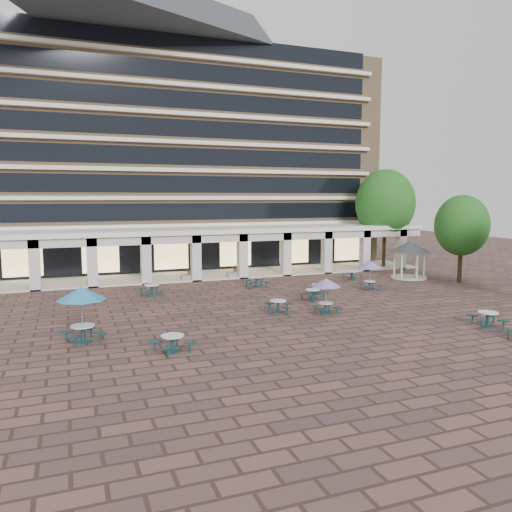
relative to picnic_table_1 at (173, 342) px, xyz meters
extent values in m
plane|color=brown|center=(7.96, 6.61, -0.48)|extent=(120.00, 120.00, 0.00)
cube|color=#957854|center=(7.96, 32.11, 10.52)|extent=(40.00, 15.00, 22.00)
cube|color=beige|center=(7.96, 24.36, 4.02)|extent=(36.80, 0.50, 0.35)
cube|color=black|center=(7.96, 24.59, 5.32)|extent=(35.20, 0.05, 1.60)
cube|color=beige|center=(7.96, 24.36, 6.62)|extent=(36.80, 0.50, 0.35)
cube|color=black|center=(7.96, 24.59, 7.92)|extent=(35.20, 0.05, 1.60)
cube|color=beige|center=(7.96, 24.36, 9.22)|extent=(36.80, 0.50, 0.35)
cube|color=black|center=(7.96, 24.59, 10.52)|extent=(35.20, 0.05, 1.60)
cube|color=beige|center=(7.96, 24.36, 11.82)|extent=(36.80, 0.50, 0.35)
cube|color=black|center=(7.96, 24.59, 13.12)|extent=(35.20, 0.05, 1.60)
cube|color=beige|center=(7.96, 24.36, 14.42)|extent=(36.80, 0.50, 0.35)
cube|color=black|center=(7.96, 24.59, 15.72)|extent=(35.20, 0.05, 1.60)
cube|color=beige|center=(7.96, 24.36, 17.02)|extent=(36.80, 0.50, 0.35)
cube|color=black|center=(7.96, 24.59, 18.32)|extent=(35.20, 0.05, 1.60)
cube|color=beige|center=(7.96, 24.36, 19.62)|extent=(36.80, 0.50, 0.35)
cube|color=black|center=(7.96, 24.59, 20.92)|extent=(35.20, 0.05, 1.60)
cube|color=white|center=(7.96, 21.61, 3.72)|extent=(42.00, 6.60, 0.40)
cube|color=beige|center=(7.96, 18.76, 3.27)|extent=(42.00, 0.30, 0.90)
cube|color=black|center=(7.96, 24.31, 1.32)|extent=(38.00, 0.15, 3.20)
cube|color=beige|center=(7.96, 21.61, -0.42)|extent=(42.00, 6.00, 0.12)
cube|color=beige|center=(-6.82, 19.01, 1.52)|extent=(0.80, 0.80, 4.00)
cube|color=beige|center=(-2.60, 19.01, 1.52)|extent=(0.80, 0.80, 4.00)
cube|color=beige|center=(1.63, 19.01, 1.52)|extent=(0.80, 0.80, 4.00)
cube|color=beige|center=(5.85, 19.01, 1.52)|extent=(0.80, 0.80, 4.00)
cube|color=beige|center=(10.07, 19.01, 1.52)|extent=(0.80, 0.80, 4.00)
cube|color=beige|center=(14.29, 19.01, 1.52)|extent=(0.80, 0.80, 4.00)
cube|color=beige|center=(18.51, 19.01, 1.52)|extent=(0.80, 0.80, 4.00)
cube|color=beige|center=(22.74, 19.01, 1.52)|extent=(0.80, 0.80, 4.00)
cube|color=beige|center=(26.96, 19.01, 1.52)|extent=(0.80, 0.80, 4.00)
cube|color=#FFD88C|center=(-8.04, 24.16, 1.12)|extent=(3.20, 0.08, 2.40)
cube|color=#FFD88C|center=(-1.64, 24.16, 1.12)|extent=(3.20, 0.08, 2.40)
cube|color=#FFD88C|center=(4.76, 24.16, 1.12)|extent=(3.20, 0.08, 2.40)
cube|color=#FFD88C|center=(11.16, 24.16, 1.12)|extent=(3.20, 0.08, 2.40)
cube|color=#FFD88C|center=(17.56, 24.16, 1.12)|extent=(3.20, 0.08, 2.40)
cube|color=#FFD88C|center=(23.96, 24.16, 1.12)|extent=(3.20, 0.08, 2.40)
cylinder|color=#153C40|center=(0.00, 0.00, -0.46)|extent=(0.75, 0.75, 0.04)
cylinder|color=#153C40|center=(0.00, 0.00, -0.13)|extent=(0.19, 0.19, 0.70)
cylinder|color=silver|center=(0.00, 0.00, 0.30)|extent=(1.06, 1.06, 0.05)
cube|color=#153C40|center=(0.36, 0.75, -0.01)|extent=(0.52, 0.66, 0.05)
cylinder|color=#153C40|center=(0.36, 0.75, -0.26)|extent=(0.09, 0.09, 0.45)
cube|color=#153C40|center=(-0.75, 0.36, -0.01)|extent=(0.66, 0.52, 0.05)
cylinder|color=#153C40|center=(-0.75, 0.36, -0.26)|extent=(0.09, 0.09, 0.45)
cube|color=#153C40|center=(-0.36, -0.75, -0.01)|extent=(0.52, 0.66, 0.05)
cylinder|color=#153C40|center=(-0.36, -0.75, -0.26)|extent=(0.09, 0.09, 0.45)
cube|color=#153C40|center=(0.75, -0.36, -0.01)|extent=(0.66, 0.52, 0.05)
cylinder|color=#153C40|center=(0.75, -0.36, -0.26)|extent=(0.09, 0.09, 0.45)
cube|color=#153C40|center=(16.43, -3.88, -0.09)|extent=(0.52, 0.53, 0.04)
cylinder|color=#153C40|center=(16.43, -3.88, -0.29)|extent=(0.07, 0.07, 0.38)
cylinder|color=#153C40|center=(17.36, -1.63, -0.46)|extent=(0.76, 0.76, 0.04)
cylinder|color=#153C40|center=(17.36, -1.63, -0.12)|extent=(0.20, 0.20, 0.72)
cylinder|color=silver|center=(17.36, -1.63, 0.31)|extent=(1.09, 1.09, 0.05)
cube|color=#153C40|center=(18.13, -1.29, 0.00)|extent=(0.67, 0.52, 0.05)
cylinder|color=#153C40|center=(18.13, -1.29, -0.25)|extent=(0.09, 0.09, 0.46)
cube|color=#153C40|center=(17.02, -0.85, 0.00)|extent=(0.52, 0.67, 0.05)
cylinder|color=#153C40|center=(17.02, -0.85, -0.25)|extent=(0.09, 0.09, 0.46)
cube|color=#153C40|center=(16.58, -1.96, 0.00)|extent=(0.67, 0.52, 0.05)
cylinder|color=#153C40|center=(16.58, -1.96, -0.25)|extent=(0.09, 0.09, 0.46)
cube|color=#153C40|center=(17.69, -2.40, 0.00)|extent=(0.52, 0.67, 0.05)
cylinder|color=#153C40|center=(17.69, -2.40, -0.25)|extent=(0.09, 0.09, 0.46)
cylinder|color=#153C40|center=(-3.84, 3.11, -0.46)|extent=(0.80, 0.80, 0.05)
cylinder|color=#153C40|center=(-3.84, 3.11, -0.10)|extent=(0.21, 0.21, 0.76)
cylinder|color=silver|center=(-3.84, 3.11, 0.36)|extent=(1.15, 1.15, 0.06)
cube|color=#153C40|center=(-3.43, 3.91, 0.02)|extent=(0.57, 0.71, 0.06)
cylinder|color=#153C40|center=(-3.43, 3.91, -0.24)|extent=(0.09, 0.09, 0.48)
cube|color=#153C40|center=(-4.64, 3.52, 0.02)|extent=(0.71, 0.57, 0.06)
cylinder|color=#153C40|center=(-4.64, 3.52, -0.24)|extent=(0.09, 0.09, 0.48)
cube|color=#153C40|center=(-4.25, 2.32, 0.02)|extent=(0.57, 0.71, 0.06)
cylinder|color=#153C40|center=(-4.25, 2.32, -0.24)|extent=(0.09, 0.09, 0.48)
cube|color=#153C40|center=(-3.05, 2.71, 0.02)|extent=(0.71, 0.57, 0.06)
cylinder|color=#153C40|center=(-3.05, 2.71, -0.24)|extent=(0.09, 0.09, 0.48)
cylinder|color=gray|center=(-3.84, 3.11, 0.89)|extent=(0.06, 0.06, 2.75)
cone|color=teal|center=(-3.84, 3.11, 1.98)|extent=(2.41, 2.41, 0.63)
cylinder|color=#153C40|center=(7.78, 5.66, -0.46)|extent=(0.71, 0.71, 0.04)
cylinder|color=#153C40|center=(7.78, 5.66, -0.14)|extent=(0.18, 0.18, 0.67)
cylinder|color=silver|center=(7.78, 5.66, 0.26)|extent=(1.02, 1.02, 0.05)
cube|color=#153C40|center=(8.52, 5.93, -0.03)|extent=(0.62, 0.46, 0.05)
cylinder|color=#153C40|center=(8.52, 5.93, -0.27)|extent=(0.08, 0.08, 0.43)
cube|color=#153C40|center=(7.50, 6.40, -0.03)|extent=(0.46, 0.62, 0.05)
cylinder|color=#153C40|center=(7.50, 6.40, -0.27)|extent=(0.08, 0.08, 0.43)
cube|color=#153C40|center=(7.03, 5.38, -0.03)|extent=(0.62, 0.46, 0.05)
cylinder|color=#153C40|center=(7.03, 5.38, -0.27)|extent=(0.08, 0.08, 0.43)
cube|color=#153C40|center=(8.05, 4.91, -0.03)|extent=(0.46, 0.62, 0.05)
cylinder|color=#153C40|center=(8.05, 4.91, -0.27)|extent=(0.08, 0.08, 0.43)
cylinder|color=#153C40|center=(10.42, 4.35, -0.46)|extent=(0.63, 0.63, 0.04)
cylinder|color=#153C40|center=(10.42, 4.35, -0.18)|extent=(0.16, 0.16, 0.59)
cylinder|color=silver|center=(10.42, 4.35, 0.18)|extent=(0.90, 0.90, 0.04)
cube|color=#153C40|center=(10.93, 4.84, -0.08)|extent=(0.53, 0.52, 0.04)
cylinder|color=#153C40|center=(10.93, 4.84, -0.29)|extent=(0.07, 0.07, 0.38)
cube|color=#153C40|center=(9.94, 4.86, -0.08)|extent=(0.52, 0.53, 0.04)
cylinder|color=#153C40|center=(9.94, 4.86, -0.29)|extent=(0.07, 0.07, 0.38)
cube|color=#153C40|center=(9.92, 3.86, -0.08)|extent=(0.53, 0.52, 0.04)
cylinder|color=#153C40|center=(9.92, 3.86, -0.29)|extent=(0.07, 0.07, 0.38)
cube|color=#153C40|center=(10.91, 3.85, -0.08)|extent=(0.52, 0.53, 0.04)
cylinder|color=#153C40|center=(10.91, 3.85, -0.29)|extent=(0.07, 0.07, 0.38)
cylinder|color=gray|center=(10.42, 4.35, 0.60)|extent=(0.04, 0.04, 2.16)
cone|color=#826BB7|center=(10.42, 4.35, 1.45)|extent=(1.89, 1.89, 0.49)
cylinder|color=#153C40|center=(13.03, 10.28, -0.46)|extent=(0.66, 0.66, 0.04)
cylinder|color=#153C40|center=(13.03, 10.28, -0.17)|extent=(0.17, 0.17, 0.62)
cylinder|color=silver|center=(13.03, 10.28, 0.21)|extent=(0.95, 0.95, 0.05)
cube|color=#153C40|center=(13.39, 10.92, -0.06)|extent=(0.48, 0.58, 0.05)
cylinder|color=#153C40|center=(13.39, 10.92, -0.28)|extent=(0.08, 0.08, 0.40)
cube|color=#153C40|center=(12.39, 10.64, -0.06)|extent=(0.58, 0.48, 0.05)
cylinder|color=#153C40|center=(12.39, 10.64, -0.28)|extent=(0.08, 0.08, 0.40)
cube|color=#153C40|center=(12.68, 9.63, -0.06)|extent=(0.48, 0.58, 0.05)
cylinder|color=#153C40|center=(12.68, 9.63, -0.28)|extent=(0.08, 0.08, 0.40)
cube|color=#153C40|center=(13.68, 9.92, -0.06)|extent=(0.58, 0.48, 0.05)
cylinder|color=#153C40|center=(13.68, 9.92, -0.28)|extent=(0.08, 0.08, 0.40)
cylinder|color=#153C40|center=(1.24, 13.91, -0.46)|extent=(0.74, 0.74, 0.04)
cylinder|color=#153C40|center=(1.24, 13.91, -0.13)|extent=(0.19, 0.19, 0.70)
cylinder|color=silver|center=(1.24, 13.91, 0.29)|extent=(1.06, 1.06, 0.05)
cube|color=#153C40|center=(1.73, 14.57, -0.02)|extent=(0.58, 0.64, 0.05)
cylinder|color=#153C40|center=(1.73, 14.57, -0.26)|extent=(0.08, 0.08, 0.44)
cube|color=#153C40|center=(0.58, 14.40, -0.02)|extent=(0.64, 0.58, 0.05)
cylinder|color=#153C40|center=(0.58, 14.40, -0.26)|extent=(0.08, 0.08, 0.44)
cube|color=#153C40|center=(0.75, 13.25, -0.02)|extent=(0.58, 0.64, 0.05)
cylinder|color=#153C40|center=(0.75, 13.25, -0.26)|extent=(0.08, 0.08, 0.44)
cube|color=#153C40|center=(1.91, 13.42, -0.02)|extent=(0.64, 0.58, 0.05)
cylinder|color=#153C40|center=(1.91, 13.42, -0.26)|extent=(0.08, 0.08, 0.44)
cylinder|color=#153C40|center=(9.64, 14.41, -0.46)|extent=(0.79, 0.79, 0.05)
cylinder|color=#153C40|center=(9.64, 14.41, -0.11)|extent=(0.20, 0.20, 0.75)
cylinder|color=silver|center=(9.64, 14.41, 0.35)|extent=(1.13, 1.13, 0.06)
cube|color=#153C40|center=(10.29, 15.01, 0.02)|extent=(0.67, 0.66, 0.06)
cylinder|color=#153C40|center=(10.29, 15.01, -0.24)|extent=(0.09, 0.09, 0.48)
cube|color=#153C40|center=(9.04, 15.06, 0.02)|extent=(0.66, 0.67, 0.06)
cylinder|color=#153C40|center=(9.04, 15.06, -0.24)|extent=(0.09, 0.09, 0.48)
cube|color=#153C40|center=(8.99, 13.81, 0.02)|extent=(0.67, 0.66, 0.06)
cylinder|color=#153C40|center=(8.99, 13.81, -0.24)|extent=(0.09, 0.09, 0.48)
cube|color=#153C40|center=(10.24, 13.76, 0.02)|extent=(0.66, 0.67, 0.06)
cylinder|color=#153C40|center=(10.24, 13.76, -0.24)|extent=(0.09, 0.09, 0.48)
cylinder|color=#153C40|center=(11.54, 8.26, -0.46)|extent=(0.70, 0.70, 0.04)
cylinder|color=#153C40|center=(11.54, 8.26, -0.15)|extent=(0.18, 0.18, 0.66)
cylinder|color=silver|center=(11.54, 8.26, 0.25)|extent=(1.00, 1.00, 0.05)
cube|color=#153C40|center=(12.01, 8.89, -0.04)|extent=(0.56, 0.61, 0.05)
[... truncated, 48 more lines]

